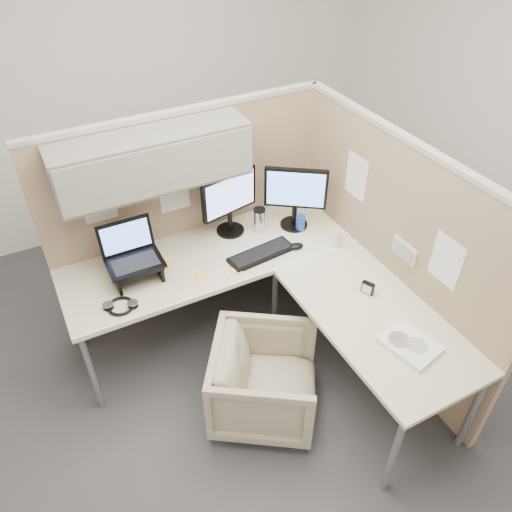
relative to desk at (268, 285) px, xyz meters
name	(u,v)px	position (x,y,z in m)	size (l,w,h in m)	color
ground	(260,373)	(-0.12, -0.13, -0.69)	(4.50, 4.50, 0.00)	#35353A
partition_back	(174,193)	(-0.34, 0.70, 0.41)	(2.00, 0.36, 1.63)	tan
partition_right	(386,251)	(0.78, -0.19, 0.13)	(0.07, 2.03, 1.63)	tan
desk	(268,285)	(0.00, 0.00, 0.00)	(2.00, 1.98, 0.73)	beige
office_chair	(265,377)	(-0.23, -0.39, -0.36)	(0.63, 0.59, 0.65)	#C0BC99
monitor_left	(229,199)	(0.01, 0.59, 0.32)	(0.44, 0.20, 0.47)	black
monitor_right	(296,193)	(0.46, 0.44, 0.32)	(0.38, 0.28, 0.47)	black
laptop_station	(133,259)	(-0.74, 0.43, 0.18)	(0.34, 0.29, 0.36)	black
keyboard	(261,254)	(0.08, 0.25, 0.05)	(0.47, 0.16, 0.02)	black
mouse	(296,246)	(0.33, 0.20, 0.06)	(0.10, 0.07, 0.04)	black
travel_mug	(259,220)	(0.20, 0.51, 0.14)	(0.09, 0.09, 0.18)	silver
soda_can_green	(337,238)	(0.60, 0.10, 0.10)	(0.07, 0.07, 0.12)	silver
soda_can_silver	(300,223)	(0.47, 0.38, 0.10)	(0.07, 0.07, 0.12)	#1E3FA5
sticky_note_c	(167,263)	(-0.52, 0.46, 0.05)	(0.08, 0.08, 0.01)	yellow
sticky_note_a	(201,276)	(-0.37, 0.23, 0.05)	(0.08, 0.08, 0.01)	yellow
sticky_note_b	(236,271)	(-0.15, 0.17, 0.05)	(0.08, 0.08, 0.01)	yellow
headphones	(121,306)	(-0.90, 0.20, 0.06)	(0.21, 0.21, 0.03)	black
paper_stack	(410,345)	(0.43, -0.85, 0.06)	(0.29, 0.34, 0.03)	white
desk_clock	(368,288)	(0.49, -0.39, 0.08)	(0.06, 0.08, 0.08)	black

